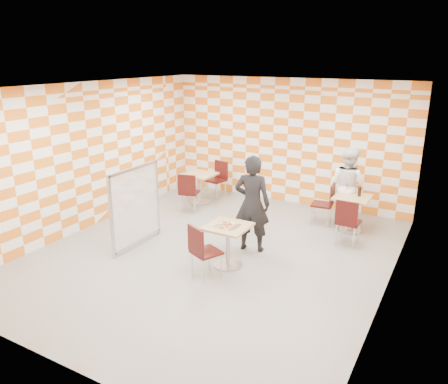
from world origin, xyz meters
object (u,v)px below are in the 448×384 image
(second_table, at_px, (351,208))
(man_dark, at_px, (252,204))
(man_white, at_px, (347,186))
(chair_empty_far, at_px, (218,176))
(chair_main_front, at_px, (201,248))
(partition, at_px, (136,206))
(main_table, at_px, (228,239))
(chair_second_side, at_px, (327,201))
(chair_empty_near, at_px, (188,190))
(chair_second_front, at_px, (347,219))
(empty_table, at_px, (200,183))
(sport_bottle, at_px, (346,190))
(soda_bottle, at_px, (360,191))

(second_table, relative_size, man_dark, 0.41)
(second_table, xyz_separation_m, man_white, (-0.21, 0.39, 0.33))
(chair_empty_far, bearing_deg, chair_main_front, -63.53)
(partition, height_order, man_dark, man_dark)
(main_table, relative_size, chair_second_side, 0.81)
(chair_main_front, distance_m, chair_second_side, 3.48)
(chair_empty_near, bearing_deg, chair_empty_far, 89.20)
(chair_second_side, relative_size, chair_empty_far, 1.00)
(main_table, relative_size, chair_empty_far, 0.81)
(chair_second_front, distance_m, man_white, 1.26)
(second_table, distance_m, man_white, 0.56)
(empty_table, bearing_deg, chair_empty_far, 78.96)
(empty_table, relative_size, sport_bottle, 3.75)
(empty_table, bearing_deg, chair_main_front, -57.28)
(chair_second_front, xyz_separation_m, sport_bottle, (-0.28, 0.89, 0.29))
(chair_second_front, height_order, partition, partition)
(partition, bearing_deg, second_table, 38.83)
(main_table, relative_size, chair_main_front, 0.81)
(main_table, height_order, partition, partition)
(man_white, height_order, soda_bottle, man_white)
(chair_second_front, xyz_separation_m, partition, (-3.49, -1.93, 0.25))
(second_table, height_order, chair_second_side, chair_second_side)
(man_dark, relative_size, man_white, 1.08)
(chair_second_side, bearing_deg, man_white, 44.14)
(main_table, distance_m, empty_table, 3.42)
(man_dark, height_order, soda_bottle, man_dark)
(main_table, distance_m, second_table, 3.00)
(chair_second_front, xyz_separation_m, man_dark, (-1.50, -1.04, 0.36))
(partition, bearing_deg, empty_table, 96.03)
(man_dark, xyz_separation_m, sport_bottle, (1.22, 1.94, -0.07))
(main_table, height_order, man_white, man_white)
(chair_second_side, relative_size, chair_empty_near, 1.00)
(chair_second_side, xyz_separation_m, soda_bottle, (0.65, 0.01, 0.31))
(chair_empty_near, bearing_deg, chair_main_front, -52.34)
(empty_table, distance_m, chair_empty_near, 0.69)
(chair_second_side, distance_m, chair_empty_near, 3.11)
(chair_second_side, bearing_deg, second_table, -7.94)
(chair_second_side, bearing_deg, partition, -135.45)
(empty_table, relative_size, soda_bottle, 3.26)
(chair_main_front, xyz_separation_m, soda_bottle, (1.71, 3.32, 0.31))
(sport_bottle, bearing_deg, chair_second_front, -72.56)
(second_table, height_order, man_dark, man_dark)
(chair_second_side, bearing_deg, chair_main_front, -107.62)
(chair_second_front, height_order, chair_empty_near, same)
(man_white, relative_size, soda_bottle, 7.32)
(main_table, distance_m, chair_second_side, 2.85)
(empty_table, distance_m, chair_second_side, 3.12)
(chair_main_front, bearing_deg, main_table, 76.65)
(empty_table, bearing_deg, partition, -83.97)
(partition, relative_size, man_white, 0.92)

